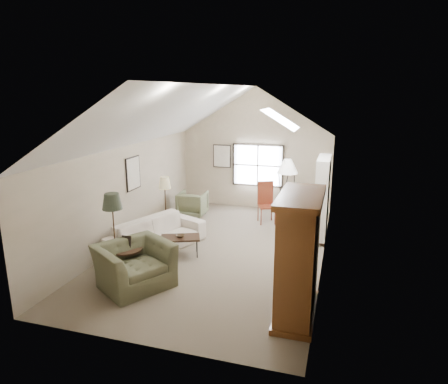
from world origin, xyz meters
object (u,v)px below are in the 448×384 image
(armchair_near, at_px, (135,265))
(side_chair, at_px, (267,203))
(side_table, at_px, (128,263))
(armoire, at_px, (298,257))
(armchair_far, at_px, (192,204))
(coffee_table, at_px, (181,246))
(sofa, at_px, (157,235))

(armchair_near, xyz_separation_m, side_chair, (1.80, 4.71, 0.17))
(side_table, bearing_deg, armoire, -6.94)
(armoire, height_order, armchair_far, armoire)
(armchair_far, bearing_deg, side_table, 90.77)
(armchair_far, distance_m, side_table, 4.42)
(side_chair, bearing_deg, side_table, -140.04)
(coffee_table, height_order, side_chair, side_chair)
(side_chair, bearing_deg, armchair_far, 155.56)
(side_table, bearing_deg, coffee_table, 65.53)
(sofa, relative_size, side_table, 3.99)
(sofa, distance_m, side_chair, 3.60)
(sofa, relative_size, armchair_near, 1.87)
(armchair_near, bearing_deg, armchair_far, 39.38)
(armoire, bearing_deg, coffee_table, 148.53)
(armoire, bearing_deg, armchair_far, 128.37)
(armoire, height_order, side_chair, armoire)
(sofa, xyz_separation_m, side_table, (0.10, -1.60, -0.05))
(armoire, distance_m, coffee_table, 3.60)
(sofa, height_order, armchair_far, armchair_far)
(armoire, distance_m, armchair_near, 3.33)
(armoire, height_order, armchair_near, armoire)
(armchair_near, xyz_separation_m, coffee_table, (0.28, 1.69, -0.21))
(sofa, bearing_deg, armchair_far, 25.49)
(sofa, bearing_deg, coffee_table, -83.81)
(armchair_near, bearing_deg, side_chair, 11.48)
(armchair_far, relative_size, side_chair, 0.69)
(armoire, xyz_separation_m, armchair_near, (-3.26, 0.13, -0.65))
(armchair_far, bearing_deg, sofa, 90.48)
(armchair_far, bearing_deg, armchair_near, 94.73)
(sofa, relative_size, coffee_table, 2.80)
(side_table, bearing_deg, side_chair, 64.04)
(coffee_table, bearing_deg, sofa, 163.48)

